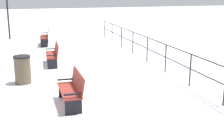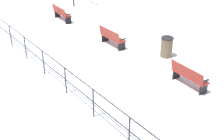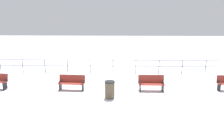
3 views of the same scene
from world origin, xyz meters
TOP-DOWN VIEW (x-y plane):
  - ground_plane at (0.00, 0.00)m, footprint 80.00×80.00m
  - bench_second at (-0.03, -2.41)m, footprint 0.58×1.62m
  - bench_third at (-0.04, 2.41)m, footprint 0.55×1.55m
  - bench_fourth at (-0.19, 7.24)m, footprint 0.55×1.66m
  - waterfront_railing at (-3.99, -0.00)m, footprint 0.05×18.16m
  - trash_bin at (1.23, -0.04)m, footprint 0.57×0.57m

SIDE VIEW (x-z plane):
  - ground_plane at x=0.00m, z-range 0.00..0.00m
  - bench_third at x=-0.04m, z-range 0.01..0.93m
  - bench_second at x=-0.03m, z-range 0.02..0.92m
  - bench_fourth at x=-0.19m, z-range 0.03..0.92m
  - trash_bin at x=1.23m, z-range 0.00..0.95m
  - waterfront_railing at x=-3.99m, z-range 0.18..1.27m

